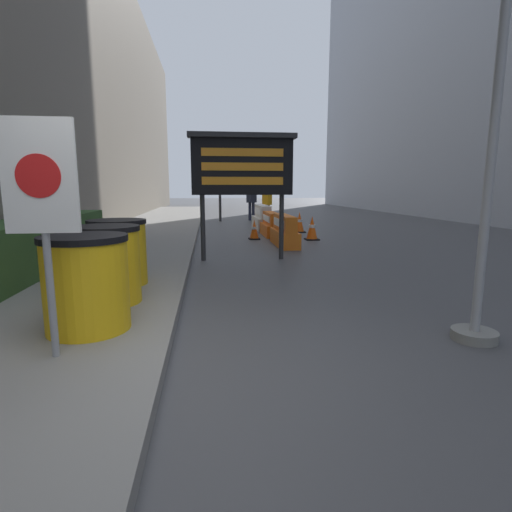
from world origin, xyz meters
The scene contains 18 objects.
ground_plane centered at (0.00, 0.00, 0.00)m, with size 120.00×120.00×0.00m, color #474749.
building_left_facade centered at (-3.43, 9.80, 5.74)m, with size 0.40×50.40×11.49m.
hedge_strip centered at (-2.63, 4.12, 0.57)m, with size 0.90×5.69×0.87m.
barrel_drum_foreground centered at (-0.82, 0.90, 0.61)m, with size 0.82×0.82×0.94m.
barrel_drum_middle centered at (-0.86, 1.86, 0.61)m, with size 0.82×0.82×0.94m.
barrel_drum_back centered at (-0.93, 2.83, 0.61)m, with size 0.82×0.82×0.94m.
warning_sign centered at (-0.91, 0.25, 1.46)m, with size 0.56×0.08×1.92m.
message_board centered at (1.09, 5.39, 1.97)m, with size 2.22×0.36×2.63m.
jersey_barrier_orange_near centered at (2.38, 7.42, 0.36)m, with size 0.50×1.86×0.82m.
jersey_barrier_orange_far centered at (2.38, 9.69, 0.33)m, with size 0.54×1.77×0.75m.
jersey_barrier_white centered at (2.38, 11.86, 0.39)m, with size 0.58×2.15×0.89m.
traffic_cone_near centered at (3.50, 10.53, 0.35)m, with size 0.40×0.40×0.71m.
traffic_cone_mid centered at (1.73, 8.80, 0.29)m, with size 0.33×0.33×0.59m.
traffic_cone_far centered at (3.42, 8.47, 0.35)m, with size 0.40×0.40×0.71m.
traffic_light_near_curb centered at (0.90, 15.54, 2.89)m, with size 0.28×0.44×3.99m.
pedestrian_worker centered at (3.05, 15.31, 0.94)m, with size 0.44×0.49×1.59m.
pedestrian_passerby centered at (2.41, 15.96, 1.04)m, with size 0.52×0.53×1.76m.
steel_pole_right centered at (3.04, 0.51, 1.06)m, with size 0.44×0.44×3.47m.
Camera 1 is at (0.39, -3.06, 1.52)m, focal length 28.00 mm.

